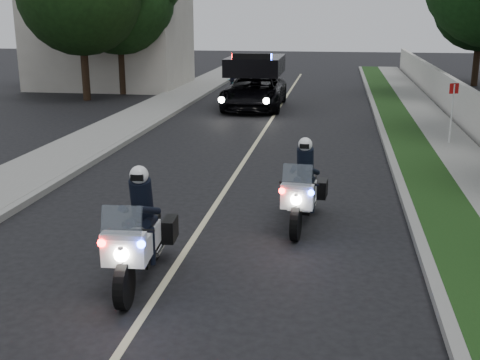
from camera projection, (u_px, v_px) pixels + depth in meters
name	position (u px, v px, depth m)	size (l,w,h in m)	color
ground	(129.00, 337.00, 7.80)	(120.00, 120.00, 0.00)	black
curb_right	(392.00, 162.00, 16.66)	(0.20, 60.00, 0.15)	gray
grass_verge	(419.00, 162.00, 16.55)	(1.20, 60.00, 0.16)	#193814
sidewalk_right	(468.00, 164.00, 16.35)	(1.40, 60.00, 0.16)	gray
curb_left	(109.00, 151.00, 17.92)	(0.20, 60.00, 0.15)	gray
sidewalk_left	(74.00, 150.00, 18.09)	(2.00, 60.00, 0.16)	gray
building_far	(110.00, 23.00, 33.13)	(8.00, 6.00, 7.00)	#A8A396
lane_marking	(246.00, 159.00, 17.31)	(0.12, 50.00, 0.01)	#BFB78C
police_moto_left	(141.00, 280.00, 9.45)	(0.75, 2.14, 1.82)	white
police_moto_right	(302.00, 225.00, 11.93)	(0.71, 2.04, 1.73)	white
police_suv	(254.00, 108.00, 26.45)	(2.48, 5.35, 2.60)	black
bicycle	(234.00, 95.00, 30.72)	(0.55, 1.58, 0.83)	black
cyclist	(234.00, 95.00, 30.72)	(0.57, 0.38, 1.58)	black
sign_post	(448.00, 148.00, 18.74)	(0.32, 0.32, 2.05)	#A4170B
tree_right_e	(474.00, 86.00, 34.55)	(5.36, 5.36, 8.94)	black
tree_left_near	(124.00, 94.00, 31.03)	(5.51, 5.51, 9.18)	#153712
tree_left_far	(87.00, 100.00, 28.89)	(5.79, 5.79, 9.65)	black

